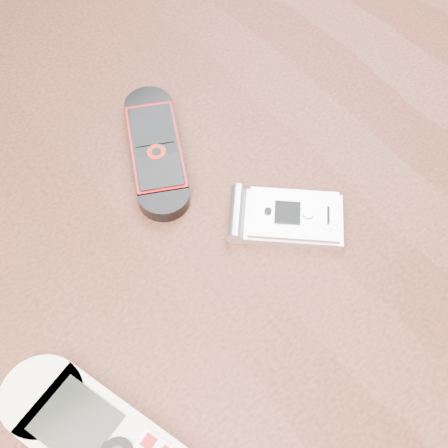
% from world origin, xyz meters
% --- Properties ---
extents(table, '(1.20, 0.80, 0.75)m').
position_xyz_m(table, '(0.00, 0.00, 0.64)').
color(table, black).
rests_on(table, ground).
extents(nokia_black_red, '(0.10, 0.14, 0.01)m').
position_xyz_m(nokia_black_red, '(0.01, 0.09, 0.76)').
color(nokia_black_red, black).
rests_on(nokia_black_red, table).
extents(motorola_razr, '(0.10, 0.10, 0.01)m').
position_xyz_m(motorola_razr, '(0.05, -0.03, 0.76)').
color(motorola_razr, silver).
rests_on(motorola_razr, table).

